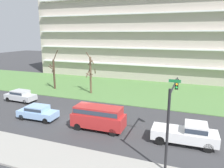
{
  "coord_description": "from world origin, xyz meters",
  "views": [
    {
      "loc": [
        11.26,
        -20.19,
        9.21
      ],
      "look_at": [
        1.23,
        6.0,
        2.75
      ],
      "focal_mm": 34.92,
      "sensor_mm": 36.0,
      "label": 1
    }
  ],
  "objects": [
    {
      "name": "traffic_signal_mast",
      "position": [
        9.94,
        -4.5,
        4.07
      ],
      "size": [
        0.9,
        5.93,
        5.87
      ],
      "color": "black",
      "rests_on": "ground"
    },
    {
      "name": "ground",
      "position": [
        0.0,
        0.0,
        0.0
      ],
      "size": [
        160.0,
        160.0,
        0.0
      ],
      "primitive_type": "plane",
      "color": "#38383A"
    },
    {
      "name": "pickup_white_near_right",
      "position": [
        11.12,
        -1.99,
        1.02
      ],
      "size": [
        5.46,
        2.17,
        1.95
      ],
      "rotation": [
        0.0,
        0.0,
        0.03
      ],
      "color": "white",
      "rests_on": "ground"
    },
    {
      "name": "tree_far_left",
      "position": [
        -10.79,
        10.05,
        2.86
      ],
      "size": [
        1.32,
        1.41,
        6.62
      ],
      "color": "#423023",
      "rests_on": "ground"
    },
    {
      "name": "sedan_silver_center_left",
      "position": [
        -11.1,
        2.5,
        0.87
      ],
      "size": [
        4.45,
        1.93,
        1.57
      ],
      "rotation": [
        0.0,
        0.0,
        3.11
      ],
      "color": "#B7BABF",
      "rests_on": "ground"
    },
    {
      "name": "sedan_blue_near_left",
      "position": [
        -4.45,
        -2.0,
        0.87
      ],
      "size": [
        4.46,
        1.94,
        1.57
      ],
      "rotation": [
        0.0,
        0.0,
        0.03
      ],
      "color": "#8CB2E0",
      "rests_on": "ground"
    },
    {
      "name": "sidewalk_curb_near",
      "position": [
        0.0,
        -8.0,
        0.07
      ],
      "size": [
        80.0,
        4.0,
        0.15
      ],
      "primitive_type": "cube",
      "color": "#99968E",
      "rests_on": "ground"
    },
    {
      "name": "apartment_building",
      "position": [
        0.0,
        27.32,
        9.74
      ],
      "size": [
        45.31,
        11.6,
        19.47
      ],
      "color": "#B2A899",
      "rests_on": "ground"
    },
    {
      "name": "van_red_center_right",
      "position": [
        2.87,
        -2.0,
        1.4
      ],
      "size": [
        5.22,
        2.07,
        2.36
      ],
      "rotation": [
        0.0,
        0.0,
        0.01
      ],
      "color": "#B22828",
      "rests_on": "ground"
    },
    {
      "name": "tree_left",
      "position": [
        -3.73,
        9.68,
        3.17
      ],
      "size": [
        1.64,
        1.79,
        6.59
      ],
      "color": "brown",
      "rests_on": "ground"
    },
    {
      "name": "grass_lawn_strip",
      "position": [
        0.0,
        14.0,
        0.04
      ],
      "size": [
        80.0,
        16.0,
        0.08
      ],
      "primitive_type": "cube",
      "color": "#547F42",
      "rests_on": "ground"
    }
  ]
}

